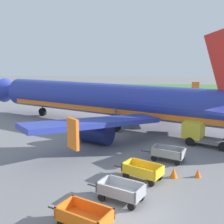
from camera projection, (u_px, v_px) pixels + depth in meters
ground_plane at (123, 209)px, 14.56m from camera, size 220.00×220.00×0.00m
grass_strip at (129, 89)px, 71.29m from camera, size 220.00×28.00×0.06m
airplane at (114, 100)px, 31.87m from camera, size 35.12×28.98×11.34m
baggage_cart_second_in_row at (84, 217)px, 12.76m from camera, size 3.50×2.39×1.07m
baggage_cart_third_in_row at (121, 191)px, 15.27m from camera, size 3.50×2.38×1.07m
baggage_cart_fourth_in_row at (142, 171)px, 17.99m from camera, size 3.41×2.50×1.07m
baggage_cart_far_end at (168, 153)px, 21.30m from camera, size 3.52×2.35×1.07m
service_truck_beside_carts at (198, 133)px, 25.36m from camera, size 4.75×3.77×2.10m
traffic_cone_near_plane at (198, 173)px, 18.42m from camera, size 0.43×0.43×0.57m
traffic_cone_mid_apron at (174, 173)px, 18.33m from camera, size 0.52×0.52×0.69m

